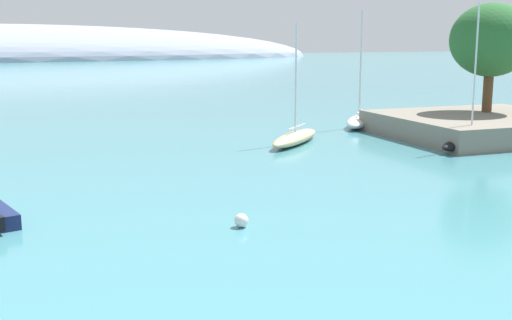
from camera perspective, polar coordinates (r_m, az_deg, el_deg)
The scene contains 6 objects.
shore_outcrop at distance 56.75m, azimuth 19.33°, elevation 2.87°, with size 15.57×13.74×1.75m, color gray.
tree_clump_shore at distance 58.58m, azimuth 19.90°, elevation 9.83°, with size 6.79×6.79×9.10m.
sailboat_black_near_shore at distance 49.98m, azimuth 18.30°, elevation 1.59°, with size 7.86×4.75×10.41m.
sailboat_white_mid_mooring at distance 59.45m, azimuth 9.01°, elevation 3.42°, with size 5.56×6.39×10.31m.
sailboat_sand_outer_mooring at distance 49.70m, azimuth 3.45°, elevation 2.01°, with size 7.07×7.22×9.12m.
mooring_buoy_white at distance 28.01m, azimuth -1.30°, elevation -5.31°, with size 0.61×0.61×0.61m, color silver.
Camera 1 is at (-8.29, -7.40, 8.05)m, focal length 45.67 mm.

